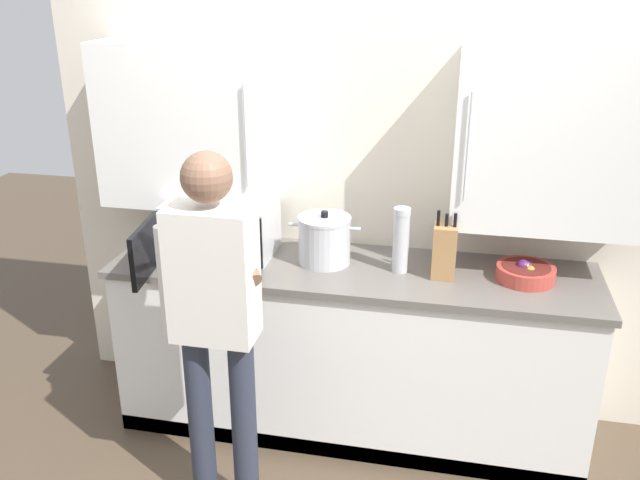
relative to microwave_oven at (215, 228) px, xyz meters
The scene contains 8 objects.
back_wall_tiled 0.83m from the microwave_oven, 19.82° to the left, with size 3.30×0.44×2.66m.
counter_unit 0.94m from the microwave_oven, ahead, with size 2.40×0.64×0.93m.
microwave_oven is the anchor object (origin of this frame).
stock_pot 0.57m from the microwave_oven, ahead, with size 0.36×0.26×0.27m.
knife_block 1.16m from the microwave_oven, ahead, with size 0.11×0.15×0.33m.
fruit_bowl 1.54m from the microwave_oven, ahead, with size 0.27×0.27×0.10m.
thermos_flask 0.95m from the microwave_oven, ahead, with size 0.08×0.08×0.32m.
person_figure 0.78m from the microwave_oven, 70.33° to the right, with size 0.44×0.56×1.67m.
Camera 1 is at (0.48, -2.12, 2.29)m, focal length 37.98 mm.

